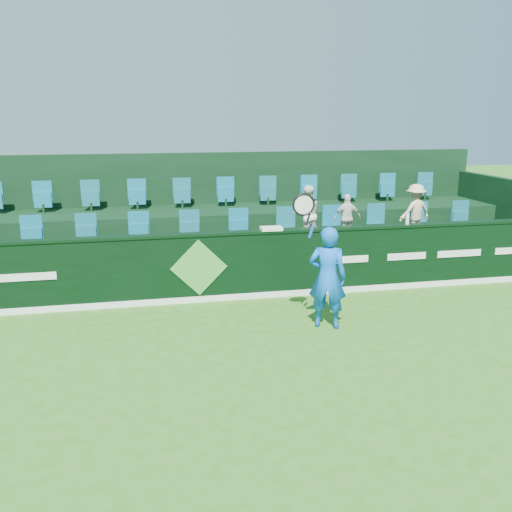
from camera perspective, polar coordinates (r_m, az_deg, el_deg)
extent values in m
plane|color=#2C6718|center=(7.60, -2.24, -13.89)|extent=(60.00, 60.00, 0.00)
cube|color=black|center=(11.07, -5.79, -1.27)|extent=(16.00, 0.20, 1.30)
cube|color=black|center=(10.91, -5.88, 2.15)|extent=(16.00, 0.24, 0.05)
cube|color=white|center=(11.14, -5.65, -4.34)|extent=(16.00, 0.02, 0.12)
cube|color=green|center=(10.95, -5.73, -1.17)|extent=(1.10, 0.02, 1.10)
cube|color=white|center=(11.08, -21.89, -1.96)|extent=(1.00, 0.01, 0.14)
cube|color=white|center=(11.68, 9.56, -0.33)|extent=(0.70, 0.01, 0.14)
cube|color=white|center=(12.16, 14.83, -0.03)|extent=(0.85, 0.01, 0.14)
cube|color=white|center=(12.74, 19.66, 0.24)|extent=(1.00, 0.01, 0.14)
cube|color=white|center=(13.40, 24.04, 0.49)|extent=(0.70, 0.01, 0.14)
cube|color=black|center=(12.19, -6.33, -1.06)|extent=(16.00, 2.00, 0.80)
cube|color=black|center=(13.98, -7.15, 1.92)|extent=(16.00, 1.80, 1.30)
cube|color=black|center=(14.84, -7.56, 5.17)|extent=(16.00, 0.20, 2.60)
cube|color=black|center=(15.72, 23.27, 3.53)|extent=(0.20, 4.00, 2.00)
cube|color=#145F6E|center=(12.42, -6.60, 2.53)|extent=(13.50, 0.50, 0.60)
cube|color=#145F6E|center=(14.11, -7.37, 5.95)|extent=(13.50, 0.50, 0.60)
imported|color=blue|center=(9.68, 7.16, -2.15)|extent=(0.76, 0.65, 1.76)
cylinder|color=#143FBF|center=(9.29, 5.56, 2.48)|extent=(0.11, 0.04, 0.22)
cylinder|color=black|center=(9.23, 5.23, 3.69)|extent=(0.09, 0.03, 0.20)
torus|color=black|center=(9.17, 4.79, 5.15)|extent=(0.47, 0.04, 0.47)
cylinder|color=silver|center=(9.17, 4.79, 5.15)|extent=(0.39, 0.01, 0.39)
imported|color=white|center=(12.47, 5.11, 4.16)|extent=(0.63, 0.50, 1.26)
imported|color=white|center=(12.79, 9.11, 3.81)|extent=(0.63, 0.30, 1.05)
imported|color=beige|center=(13.44, 15.61, 4.34)|extent=(0.88, 0.63, 1.23)
cube|color=white|center=(11.14, 1.53, 2.76)|extent=(0.41, 0.27, 0.06)
cylinder|color=silver|center=(12.11, 14.90, 3.63)|extent=(0.07, 0.07, 0.24)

